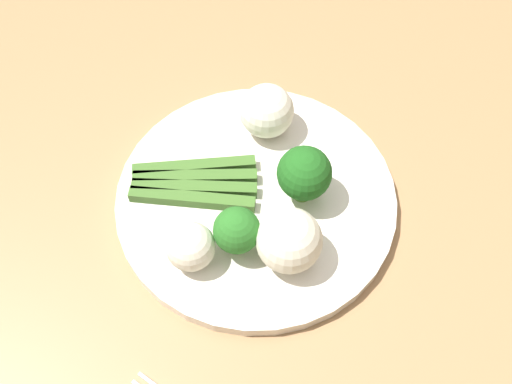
{
  "coord_description": "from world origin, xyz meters",
  "views": [
    {
      "loc": [
        -0.35,
        -0.15,
        1.26
      ],
      "look_at": [
        -0.08,
        -0.01,
        0.77
      ],
      "focal_mm": 41.25,
      "sensor_mm": 36.0,
      "label": 1
    }
  ],
  "objects_px": {
    "asparagus_bundle": "(194,183)",
    "broccoli_right": "(237,231)",
    "cauliflower_outer_edge": "(190,246)",
    "cauliflower_edge": "(289,241)",
    "cauliflower_left": "(266,113)",
    "plate": "(256,199)",
    "broccoli_back": "(304,174)",
    "dining_table": "(276,194)"
  },
  "relations": [
    {
      "from": "broccoli_right",
      "to": "cauliflower_edge",
      "type": "height_order",
      "value": "cauliflower_edge"
    },
    {
      "from": "cauliflower_left",
      "to": "cauliflower_outer_edge",
      "type": "xyz_separation_m",
      "value": [
        -0.16,
        -0.01,
        -0.01
      ]
    },
    {
      "from": "plate",
      "to": "broccoli_back",
      "type": "bearing_deg",
      "value": -63.05
    },
    {
      "from": "asparagus_bundle",
      "to": "cauliflower_left",
      "type": "xyz_separation_m",
      "value": [
        0.1,
        -0.03,
        0.02
      ]
    },
    {
      "from": "broccoli_back",
      "to": "cauliflower_edge",
      "type": "relative_size",
      "value": 1.07
    },
    {
      "from": "broccoli_back",
      "to": "cauliflower_left",
      "type": "xyz_separation_m",
      "value": [
        0.06,
        0.07,
        -0.01
      ]
    },
    {
      "from": "asparagus_bundle",
      "to": "broccoli_right",
      "type": "height_order",
      "value": "broccoli_right"
    },
    {
      "from": "asparagus_bundle",
      "to": "cauliflower_edge",
      "type": "height_order",
      "value": "cauliflower_edge"
    },
    {
      "from": "plate",
      "to": "cauliflower_edge",
      "type": "height_order",
      "value": "cauliflower_edge"
    },
    {
      "from": "cauliflower_edge",
      "to": "cauliflower_left",
      "type": "bearing_deg",
      "value": 34.3
    },
    {
      "from": "cauliflower_edge",
      "to": "plate",
      "type": "bearing_deg",
      "value": 50.6
    },
    {
      "from": "dining_table",
      "to": "asparagus_bundle",
      "type": "xyz_separation_m",
      "value": [
        -0.1,
        0.05,
        0.13
      ]
    },
    {
      "from": "plate",
      "to": "broccoli_right",
      "type": "xyz_separation_m",
      "value": [
        -0.06,
        -0.01,
        0.04
      ]
    },
    {
      "from": "dining_table",
      "to": "asparagus_bundle",
      "type": "bearing_deg",
      "value": 154.26
    },
    {
      "from": "plate",
      "to": "cauliflower_outer_edge",
      "type": "relative_size",
      "value": 6.1
    },
    {
      "from": "dining_table",
      "to": "broccoli_right",
      "type": "distance_m",
      "value": 0.21
    },
    {
      "from": "cauliflower_left",
      "to": "cauliflower_edge",
      "type": "bearing_deg",
      "value": -145.7
    },
    {
      "from": "cauliflower_edge",
      "to": "dining_table",
      "type": "bearing_deg",
      "value": 28.45
    },
    {
      "from": "broccoli_right",
      "to": "cauliflower_edge",
      "type": "distance_m",
      "value": 0.05
    },
    {
      "from": "plate",
      "to": "cauliflower_outer_edge",
      "type": "bearing_deg",
      "value": 166.16
    },
    {
      "from": "dining_table",
      "to": "cauliflower_left",
      "type": "distance_m",
      "value": 0.15
    },
    {
      "from": "cauliflower_edge",
      "to": "broccoli_right",
      "type": "bearing_deg",
      "value": 105.1
    },
    {
      "from": "plate",
      "to": "cauliflower_left",
      "type": "relative_size",
      "value": 4.92
    },
    {
      "from": "cauliflower_edge",
      "to": "broccoli_back",
      "type": "bearing_deg",
      "value": 13.3
    },
    {
      "from": "asparagus_bundle",
      "to": "broccoli_right",
      "type": "bearing_deg",
      "value": -55.82
    },
    {
      "from": "dining_table",
      "to": "broccoli_right",
      "type": "xyz_separation_m",
      "value": [
        -0.14,
        -0.02,
        0.15
      ]
    },
    {
      "from": "broccoli_right",
      "to": "cauliflower_edge",
      "type": "relative_size",
      "value": 0.88
    },
    {
      "from": "dining_table",
      "to": "cauliflower_outer_edge",
      "type": "xyz_separation_m",
      "value": [
        -0.17,
        0.01,
        0.14
      ]
    },
    {
      "from": "plate",
      "to": "broccoli_right",
      "type": "bearing_deg",
      "value": -170.11
    },
    {
      "from": "plate",
      "to": "cauliflower_edge",
      "type": "xyz_separation_m",
      "value": [
        -0.05,
        -0.06,
        0.04
      ]
    },
    {
      "from": "dining_table",
      "to": "asparagus_bundle",
      "type": "height_order",
      "value": "asparagus_bundle"
    },
    {
      "from": "dining_table",
      "to": "broccoli_back",
      "type": "xyz_separation_m",
      "value": [
        -0.06,
        -0.05,
        0.16
      ]
    },
    {
      "from": "plate",
      "to": "broccoli_back",
      "type": "relative_size",
      "value": 4.33
    },
    {
      "from": "plate",
      "to": "cauliflower_outer_edge",
      "type": "height_order",
      "value": "cauliflower_outer_edge"
    },
    {
      "from": "dining_table",
      "to": "plate",
      "type": "bearing_deg",
      "value": -171.5
    },
    {
      "from": "broccoli_right",
      "to": "cauliflower_outer_edge",
      "type": "relative_size",
      "value": 1.16
    },
    {
      "from": "broccoli_right",
      "to": "cauliflower_edge",
      "type": "bearing_deg",
      "value": -74.9
    },
    {
      "from": "plate",
      "to": "cauliflower_edge",
      "type": "relative_size",
      "value": 4.63
    },
    {
      "from": "cauliflower_edge",
      "to": "cauliflower_outer_edge",
      "type": "height_order",
      "value": "cauliflower_edge"
    },
    {
      "from": "broccoli_right",
      "to": "cauliflower_outer_edge",
      "type": "xyz_separation_m",
      "value": [
        -0.03,
        0.03,
        -0.01
      ]
    },
    {
      "from": "dining_table",
      "to": "cauliflower_outer_edge",
      "type": "distance_m",
      "value": 0.22
    },
    {
      "from": "cauliflower_left",
      "to": "broccoli_right",
      "type": "bearing_deg",
      "value": -164.34
    }
  ]
}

